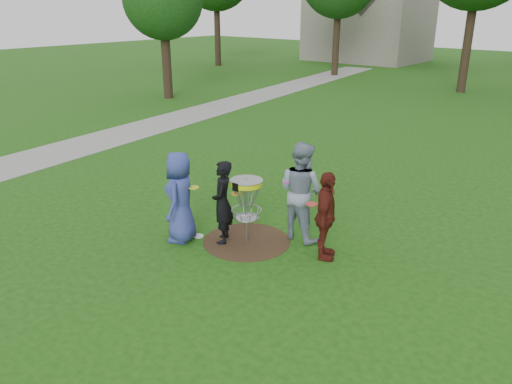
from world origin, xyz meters
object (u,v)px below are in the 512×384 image
Objects in this scene: player_black at (222,202)px; player_blue at (180,197)px; disc_golf_basket at (246,195)px; player_grey at (301,191)px; player_maroon at (326,216)px.

player_blue is at bearing -92.60° from player_black.
player_blue is 1.34m from disc_golf_basket.
disc_golf_basket is (-0.71, -0.87, -0.01)m from player_grey.
player_grey reaches higher than player_maroon.
disc_golf_basket is at bearing 78.65° from player_maroon.
player_black is 0.51m from disc_golf_basket.
player_blue is at bearing -144.62° from disc_golf_basket.
player_grey is (1.09, 1.16, 0.17)m from player_black.
player_blue is 1.09× the size of player_maroon.
player_grey is 1.19× the size of player_maroon.
player_maroon reaches higher than disc_golf_basket.
player_black is at bearing -142.17° from disc_golf_basket.
player_maroon reaches higher than player_black.
player_blue is 2.94m from player_maroon.
player_maroon is 1.66m from disc_golf_basket.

